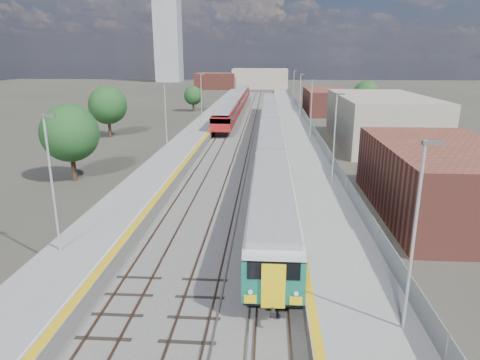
# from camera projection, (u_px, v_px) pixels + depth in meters

# --- Properties ---
(ground) EXTENTS (320.00, 320.00, 0.00)m
(ground) POSITION_uv_depth(u_px,v_px,m) (260.00, 136.00, 63.55)
(ground) COLOR #47443A
(ground) RESTS_ON ground
(ballast_bed) EXTENTS (10.50, 155.00, 0.06)m
(ballast_bed) POSITION_uv_depth(u_px,v_px,m) (246.00, 132.00, 66.07)
(ballast_bed) COLOR #565451
(ballast_bed) RESTS_ON ground
(tracks) EXTENTS (8.96, 160.00, 0.17)m
(tracks) POSITION_uv_depth(u_px,v_px,m) (250.00, 130.00, 67.62)
(tracks) COLOR #4C3323
(tracks) RESTS_ON ground
(platform_right) EXTENTS (4.70, 155.00, 8.52)m
(platform_right) POSITION_uv_depth(u_px,v_px,m) (295.00, 130.00, 65.46)
(platform_right) COLOR slate
(platform_right) RESTS_ON ground
(platform_left) EXTENTS (4.30, 155.00, 8.52)m
(platform_left) POSITION_uv_depth(u_px,v_px,m) (202.00, 129.00, 66.35)
(platform_left) COLOR slate
(platform_left) RESTS_ON ground
(buildings) EXTENTS (72.00, 185.50, 40.00)m
(buildings) POSITION_uv_depth(u_px,v_px,m) (213.00, 58.00, 146.64)
(buildings) COLOR brown
(buildings) RESTS_ON ground
(green_train) EXTENTS (2.79, 77.82, 3.08)m
(green_train) POSITION_uv_depth(u_px,v_px,m) (270.00, 130.00, 55.29)
(green_train) COLOR black
(green_train) RESTS_ON ground
(red_train) EXTENTS (2.93, 59.49, 3.70)m
(red_train) POSITION_uv_depth(u_px,v_px,m) (236.00, 102.00, 88.19)
(red_train) COLOR black
(red_train) RESTS_ON ground
(tree_a) EXTENTS (5.29, 5.29, 7.17)m
(tree_a) POSITION_uv_depth(u_px,v_px,m) (70.00, 133.00, 39.23)
(tree_a) COLOR #382619
(tree_a) RESTS_ON ground
(tree_b) EXTENTS (5.42, 5.42, 7.34)m
(tree_b) POSITION_uv_depth(u_px,v_px,m) (108.00, 105.00, 60.92)
(tree_b) COLOR #382619
(tree_b) RESTS_ON ground
(tree_c) EXTENTS (3.89, 3.89, 5.27)m
(tree_c) POSITION_uv_depth(u_px,v_px,m) (193.00, 96.00, 90.67)
(tree_c) COLOR #382619
(tree_c) RESTS_ON ground
(tree_d) EXTENTS (5.10, 5.10, 6.92)m
(tree_d) POSITION_uv_depth(u_px,v_px,m) (366.00, 95.00, 81.11)
(tree_d) COLOR #382619
(tree_d) RESTS_ON ground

